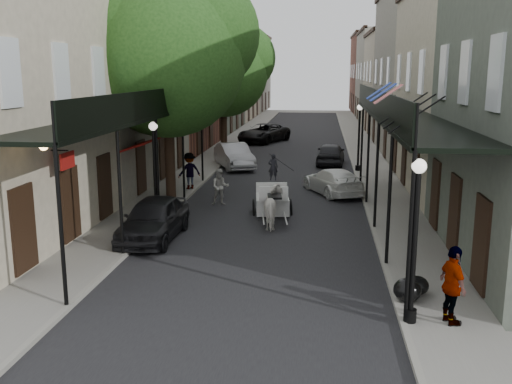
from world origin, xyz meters
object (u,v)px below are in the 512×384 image
(car_left_near, at_px, (154,219))
(car_left_mid, at_px, (234,156))
(car_right_near, at_px, (333,181))
(car_right_far, at_px, (331,154))
(pedestrian_sidewalk_right, at_px, (453,285))
(tree_near, at_px, (177,51))
(lamppost_right_near, at_px, (415,239))
(car_left_far, at_px, (264,133))
(pedestrian_walking, at_px, (220,187))
(lamppost_right_far, at_px, (359,137))
(carriage, at_px, (272,188))
(lamppost_left, at_px, (155,170))
(horse, at_px, (275,207))
(tree_far, at_px, (229,68))
(pedestrian_sidewalk_left, at_px, (189,171))

(car_left_near, bearing_deg, car_left_mid, 89.26)
(car_right_near, xyz_separation_m, car_right_far, (0.00, 8.53, 0.08))
(car_right_near, bearing_deg, pedestrian_sidewalk_right, 75.98)
(tree_near, bearing_deg, lamppost_right_near, -55.73)
(car_left_far, xyz_separation_m, car_right_near, (5.20, -19.20, -0.15))
(pedestrian_walking, xyz_separation_m, car_left_near, (-1.36, -5.27, -0.07))
(pedestrian_walking, xyz_separation_m, car_right_near, (4.84, 2.80, -0.19))
(lamppost_right_far, bearing_deg, car_right_near, -104.19)
(lamppost_right_near, height_order, car_left_far, lamppost_right_near)
(carriage, xyz_separation_m, car_left_far, (-2.67, 22.93, -0.23))
(lamppost_left, distance_m, pedestrian_walking, 3.97)
(horse, relative_size, carriage, 0.71)
(tree_far, height_order, lamppost_left, tree_far)
(tree_near, height_order, pedestrian_sidewalk_left, tree_near)
(car_left_mid, distance_m, car_right_near, 8.72)
(carriage, xyz_separation_m, pedestrian_sidewalk_left, (-4.27, 3.61, 0.01))
(pedestrian_sidewalk_left, bearing_deg, car_left_near, 58.25)
(lamppost_right_near, distance_m, pedestrian_sidewalk_right, 1.35)
(lamppost_right_far, bearing_deg, car_left_far, 116.79)
(carriage, relative_size, pedestrian_sidewalk_right, 1.40)
(lamppost_left, xyz_separation_m, car_right_near, (6.70, 6.07, -1.45))
(tree_near, relative_size, carriage, 3.81)
(tree_far, relative_size, car_left_mid, 1.94)
(lamppost_right_near, height_order, pedestrian_sidewalk_right, lamppost_right_near)
(tree_far, bearing_deg, pedestrian_sidewalk_left, -89.79)
(tree_near, relative_size, lamppost_right_near, 2.60)
(pedestrian_walking, bearing_deg, lamppost_right_near, -72.28)
(pedestrian_walking, distance_m, car_right_far, 12.32)
(car_right_far, bearing_deg, tree_near, 60.90)
(tree_near, bearing_deg, lamppost_right_far, 43.31)
(tree_near, relative_size, pedestrian_walking, 6.11)
(tree_far, bearing_deg, lamppost_right_far, -36.51)
(tree_far, xyz_separation_m, car_left_near, (0.65, -20.18, -5.11))
(pedestrian_sidewalk_right, xyz_separation_m, car_left_near, (-8.58, 6.00, -0.30))
(tree_far, distance_m, car_left_far, 8.88)
(carriage, bearing_deg, car_right_far, 70.91)
(tree_near, height_order, carriage, tree_near)
(car_left_near, bearing_deg, tree_far, 93.12)
(tree_near, bearing_deg, pedestrian_walking, -24.93)
(tree_far, relative_size, car_left_near, 2.03)
(car_left_far, xyz_separation_m, car_right_far, (5.20, -10.67, -0.07))
(lamppost_right_far, height_order, pedestrian_walking, lamppost_right_far)
(lamppost_left, height_order, pedestrian_sidewalk_left, lamppost_left)
(car_left_mid, xyz_separation_m, car_right_far, (5.68, 1.92, -0.05))
(carriage, relative_size, car_left_far, 0.47)
(lamppost_right_near, relative_size, pedestrian_sidewalk_left, 2.14)
(lamppost_left, xyz_separation_m, pedestrian_walking, (1.86, 3.27, -1.26))
(tree_near, bearing_deg, car_left_far, 85.67)
(lamppost_right_far, bearing_deg, tree_far, 143.49)
(pedestrian_sidewalk_right, distance_m, car_left_mid, 22.20)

